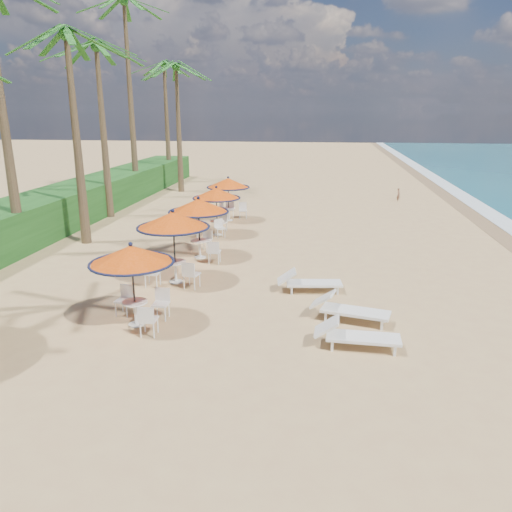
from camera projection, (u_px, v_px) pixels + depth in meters
The scene contains 16 objects.
ground at pixel (325, 336), 13.18m from camera, with size 160.00×160.00×0.00m, color tan.
scrub_hedge at pixel (56, 209), 25.12m from camera, with size 3.00×40.00×1.80m, color #194716.
station_0 at pixel (133, 265), 13.38m from camera, with size 2.28×2.28×2.38m.
station_1 at pixel (173, 227), 16.64m from camera, with size 2.47×2.47×2.58m.
station_2 at pixel (200, 211), 19.56m from camera, with size 2.39×2.50×2.50m.
station_3 at pixel (216, 199), 23.21m from camera, with size 2.25×2.25×2.34m.
station_4 at pixel (229, 188), 26.37m from camera, with size 2.27×2.27×2.37m.
lounger_near at pixel (354, 335), 12.41m from camera, with size 2.15×0.74×0.76m.
lounger_mid at pixel (347, 309), 14.01m from camera, with size 2.30×1.19×0.79m.
lounger_far at pixel (307, 282), 16.25m from camera, with size 2.16×0.91×0.75m.
palm_3 at pixel (67, 47), 20.03m from camera, with size 5.00×5.00×8.91m.
palm_4 at pixel (97, 57), 25.43m from camera, with size 5.00×5.00×9.08m.
palm_5 at pixel (125, 14), 30.39m from camera, with size 5.00×5.00×12.30m.
palm_6 at pixel (176, 75), 33.98m from camera, with size 5.00×5.00×8.77m.
palm_7 at pixel (164, 72), 38.41m from camera, with size 5.00×5.00×9.29m.
person at pixel (399, 194), 32.23m from camera, with size 0.33×0.22×0.90m, color brown.
Camera 1 is at (-0.19, -12.18, 5.76)m, focal length 35.00 mm.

